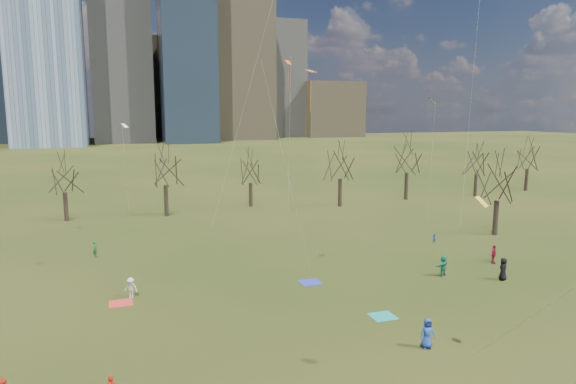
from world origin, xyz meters
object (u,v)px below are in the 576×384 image
object	(u,v)px
blanket_crimson	(121,303)
person_0	(427,333)
blanket_navy	(310,282)
blanket_teal	(383,316)

from	to	relation	value
blanket_crimson	person_0	distance (m)	20.95
blanket_navy	blanket_crimson	xyz separation A→B (m)	(-14.29, 0.16, 0.00)
blanket_teal	blanket_crimson	bearing A→B (deg)	153.82
blanket_teal	blanket_navy	bearing A→B (deg)	104.74
blanket_teal	blanket_crimson	xyz separation A→B (m)	(-16.36, 8.04, 0.00)
blanket_crimson	person_0	world-z (taller)	person_0
blanket_crimson	person_0	size ratio (longest dim) A/B	0.90
blanket_navy	blanket_crimson	size ratio (longest dim) A/B	1.00
blanket_navy	blanket_teal	bearing A→B (deg)	-75.26
blanket_navy	blanket_crimson	bearing A→B (deg)	179.37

